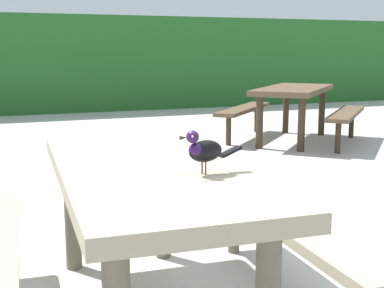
# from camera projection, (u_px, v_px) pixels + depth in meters

# --- Properties ---
(hedge_wall) EXTENTS (28.00, 1.58, 1.92)m
(hedge_wall) POSITION_uv_depth(u_px,v_px,m) (35.00, 64.00, 10.93)
(hedge_wall) COLOR #235B23
(hedge_wall) RESTS_ON ground
(picnic_table_foreground) EXTENTS (1.77, 1.84, 0.74)m
(picnic_table_foreground) POSITION_uv_depth(u_px,v_px,m) (146.00, 203.00, 2.42)
(picnic_table_foreground) COLOR gray
(picnic_table_foreground) RESTS_ON ground
(bird_grackle) EXTENTS (0.29, 0.09, 0.18)m
(bird_grackle) POSITION_uv_depth(u_px,v_px,m) (203.00, 150.00, 2.16)
(bird_grackle) COLOR black
(bird_grackle) RESTS_ON picnic_table_foreground
(picnic_table_mid_left) EXTENTS (2.40, 2.40, 0.74)m
(picnic_table_mid_left) POSITION_uv_depth(u_px,v_px,m) (293.00, 101.00, 7.26)
(picnic_table_mid_left) COLOR brown
(picnic_table_mid_left) RESTS_ON ground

